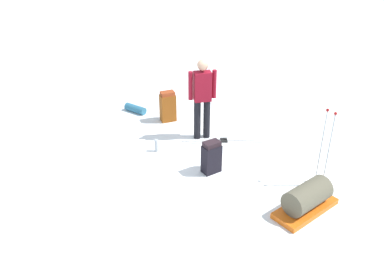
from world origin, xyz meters
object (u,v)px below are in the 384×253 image
(skier_standing, at_px, (202,95))
(thermos_bottle, at_px, (156,145))
(ski_pair_near, at_px, (224,141))
(ski_poles_planted_near, at_px, (326,145))
(backpack_bright, at_px, (168,107))
(gear_sled, at_px, (307,199))
(backpack_large_dark, at_px, (211,157))
(sleeping_mat_rolled, at_px, (135,109))

(skier_standing, distance_m, thermos_bottle, 1.35)
(ski_pair_near, xyz_separation_m, ski_poles_planted_near, (1.84, 1.05, 0.76))
(backpack_bright, bearing_deg, skier_standing, 26.52)
(backpack_bright, bearing_deg, gear_sled, 19.34)
(backpack_large_dark, distance_m, sleeping_mat_rolled, 3.04)
(gear_sled, relative_size, sleeping_mat_rolled, 2.19)
(backpack_bright, bearing_deg, backpack_large_dark, 6.39)
(ski_poles_planted_near, distance_m, thermos_bottle, 3.16)
(backpack_large_dark, bearing_deg, sleeping_mat_rolled, -162.83)
(backpack_large_dark, xyz_separation_m, backpack_bright, (-2.24, -0.25, 0.04))
(skier_standing, height_order, backpack_large_dark, skier_standing)
(sleeping_mat_rolled, bearing_deg, backpack_large_dark, 17.17)
(gear_sled, xyz_separation_m, sleeping_mat_rolled, (-4.36, -1.94, -0.13))
(backpack_bright, bearing_deg, ski_pair_near, 33.92)
(skier_standing, height_order, sleeping_mat_rolled, skier_standing)
(gear_sled, bearing_deg, ski_pair_near, -169.81)
(skier_standing, bearing_deg, ski_pair_near, 50.68)
(backpack_large_dark, relative_size, ski_poles_planted_near, 0.44)
(thermos_bottle, bearing_deg, sleeping_mat_rolled, -176.97)
(skier_standing, xyz_separation_m, thermos_bottle, (0.28, -1.03, -0.82))
(skier_standing, height_order, ski_pair_near, skier_standing)
(thermos_bottle, bearing_deg, backpack_large_dark, 38.85)
(thermos_bottle, bearing_deg, skier_standing, 105.15)
(gear_sled, bearing_deg, backpack_large_dark, -144.30)
(backpack_bright, height_order, sleeping_mat_rolled, backpack_bright)
(skier_standing, relative_size, backpack_large_dark, 2.76)
(gear_sled, bearing_deg, sleeping_mat_rolled, -155.96)
(ski_pair_near, height_order, sleeping_mat_rolled, sleeping_mat_rolled)
(skier_standing, bearing_deg, gear_sled, 16.59)
(backpack_large_dark, distance_m, ski_poles_planted_near, 1.94)
(ski_poles_planted_near, bearing_deg, thermos_bottle, -127.34)
(skier_standing, relative_size, ski_poles_planted_near, 1.22)
(backpack_large_dark, xyz_separation_m, sleeping_mat_rolled, (-2.90, -0.90, -0.21))
(backpack_large_dark, height_order, ski_poles_planted_near, ski_poles_planted_near)
(sleeping_mat_rolled, bearing_deg, ski_pair_near, 37.85)
(backpack_large_dark, xyz_separation_m, thermos_bottle, (-0.99, -0.79, -0.17))
(skier_standing, xyz_separation_m, backpack_bright, (-0.98, -0.49, -0.61))
(ski_poles_planted_near, height_order, gear_sled, ski_poles_planted_near)
(gear_sled, bearing_deg, ski_poles_planted_near, 132.86)
(skier_standing, bearing_deg, backpack_bright, -153.48)
(backpack_large_dark, bearing_deg, gear_sled, 35.70)
(backpack_large_dark, distance_m, backpack_bright, 2.26)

